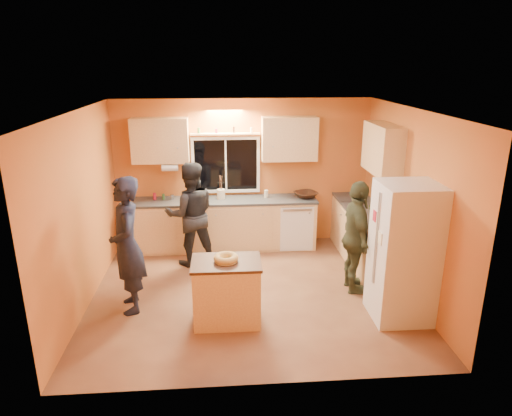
{
  "coord_description": "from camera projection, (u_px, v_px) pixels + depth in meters",
  "views": [
    {
      "loc": [
        -0.39,
        -5.93,
        3.21
      ],
      "look_at": [
        0.11,
        0.4,
        1.15
      ],
      "focal_mm": 32.0,
      "sensor_mm": 36.0,
      "label": 1
    }
  ],
  "objects": [
    {
      "name": "potted_plant",
      "position": [
        377.0,
        211.0,
        6.81
      ],
      "size": [
        0.34,
        0.31,
        0.33
      ],
      "primitive_type": "imported",
      "rotation": [
        0.0,
        0.0,
        0.17
      ],
      "color": "gray",
      "rests_on": "right_counter"
    },
    {
      "name": "mixing_bowl",
      "position": [
        306.0,
        195.0,
        8.07
      ],
      "size": [
        0.51,
        0.51,
        0.1
      ],
      "primitive_type": "imported",
      "rotation": [
        0.0,
        0.0,
        0.39
      ],
      "color": "#332011",
      "rests_on": "back_counter"
    },
    {
      "name": "person_left",
      "position": [
        127.0,
        246.0,
        5.93
      ],
      "size": [
        0.6,
        0.76,
        1.83
      ],
      "primitive_type": "imported",
      "rotation": [
        0.0,
        0.0,
        -1.31
      ],
      "color": "black",
      "rests_on": "ground"
    },
    {
      "name": "ground",
      "position": [
        251.0,
        292.0,
        6.64
      ],
      "size": [
        4.5,
        4.5,
        0.0
      ],
      "primitive_type": "plane",
      "color": "brown",
      "rests_on": "ground"
    },
    {
      "name": "island",
      "position": [
        227.0,
        291.0,
        5.77
      ],
      "size": [
        0.87,
        0.6,
        0.84
      ],
      "rotation": [
        0.0,
        0.0,
        -0.01
      ],
      "color": "tan",
      "rests_on": "ground"
    },
    {
      "name": "utensil_crock",
      "position": [
        221.0,
        194.0,
        7.97
      ],
      "size": [
        0.14,
        0.14,
        0.17
      ],
      "primitive_type": "cylinder",
      "color": "beige",
      "rests_on": "back_counter"
    },
    {
      "name": "refrigerator",
      "position": [
        404.0,
        253.0,
        5.75
      ],
      "size": [
        0.72,
        0.7,
        1.8
      ],
      "primitive_type": "cube",
      "color": "silver",
      "rests_on": "ground"
    },
    {
      "name": "red_box",
      "position": [
        380.0,
        217.0,
        6.97
      ],
      "size": [
        0.16,
        0.12,
        0.07
      ],
      "primitive_type": "cube",
      "rotation": [
        0.0,
        0.0,
        -0.0
      ],
      "color": "#B11B30",
      "rests_on": "right_counter"
    },
    {
      "name": "back_counter",
      "position": [
        245.0,
        223.0,
        8.12
      ],
      "size": [
        4.23,
        0.62,
        0.9
      ],
      "color": "tan",
      "rests_on": "ground"
    },
    {
      "name": "right_counter",
      "position": [
        373.0,
        246.0,
        7.12
      ],
      "size": [
        0.62,
        1.84,
        0.9
      ],
      "color": "tan",
      "rests_on": "ground"
    },
    {
      "name": "person_right",
      "position": [
        356.0,
        238.0,
        6.45
      ],
      "size": [
        0.43,
        0.97,
        1.64
      ],
      "primitive_type": "imported",
      "rotation": [
        0.0,
        0.0,
        1.54
      ],
      "color": "#323823",
      "rests_on": "ground"
    },
    {
      "name": "bundt_pastry",
      "position": [
        226.0,
        258.0,
        5.63
      ],
      "size": [
        0.31,
        0.31,
        0.09
      ],
      "primitive_type": "torus",
      "color": "tan",
      "rests_on": "island"
    },
    {
      "name": "person_center",
      "position": [
        191.0,
        214.0,
        7.33
      ],
      "size": [
        0.93,
        0.78,
        1.7
      ],
      "primitive_type": "imported",
      "rotation": [
        0.0,
        0.0,
        3.32
      ],
      "color": "black",
      "rests_on": "ground"
    },
    {
      "name": "room_shell",
      "position": [
        257.0,
        177.0,
        6.54
      ],
      "size": [
        4.54,
        4.04,
        2.61
      ],
      "color": "#BD7330",
      "rests_on": "ground"
    }
  ]
}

